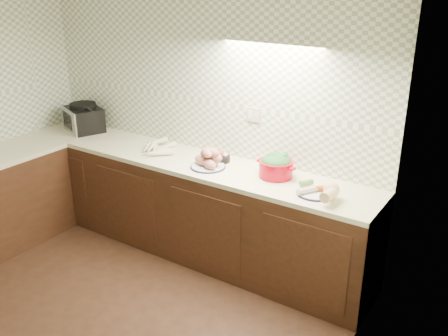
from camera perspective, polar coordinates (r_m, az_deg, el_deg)
The scene contains 8 objects.
room at distance 3.28m, azimuth -21.46°, elevation 5.33°, with size 3.60×3.60×2.60m.
counter at distance 4.59m, azimuth -17.67°, elevation -5.53°, with size 3.60×3.60×0.90m.
toaster_oven at distance 5.43m, azimuth -15.74°, elevation 5.53°, with size 0.50×0.45×0.29m.
parsnip_pile at distance 4.66m, azimuth -7.11°, elevation 2.24°, with size 0.35×0.39×0.08m.
sweet_potato_plate at distance 4.24m, azimuth -1.74°, elevation 0.99°, with size 0.31×0.30×0.18m.
onion_bowl at distance 4.38m, azimuth -0.29°, elevation 1.27°, with size 0.15×0.15×0.11m.
dutch_oven at distance 4.06m, azimuth 5.95°, elevation 0.23°, with size 0.34×0.30×0.19m.
veg_plate at distance 3.78m, azimuth 11.19°, elevation -2.51°, with size 0.38×0.30×0.13m.
Camera 1 is at (2.62, -1.79, 2.46)m, focal length 40.00 mm.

